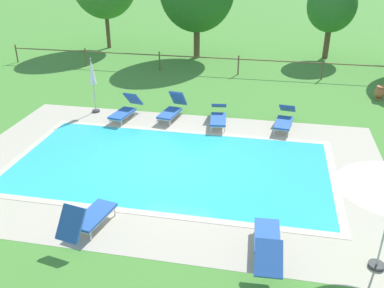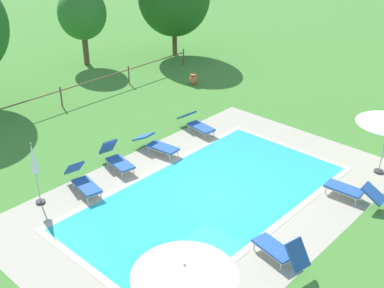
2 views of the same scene
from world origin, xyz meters
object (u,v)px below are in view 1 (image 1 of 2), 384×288
object	(u,v)px
sun_lounger_north_mid	(218,116)
sun_lounger_south_mid	(268,242)
tree_centre	(332,5)
sun_lounger_north_end	(88,218)
sun_lounger_south_near_corner	(285,119)
terracotta_urn_near_fence	(380,92)
sun_lounger_north_far	(172,109)
sun_lounger_north_near_steps	(126,109)
patio_umbrella_closed_row_west	(92,76)

from	to	relation	value
sun_lounger_north_mid	sun_lounger_south_mid	size ratio (longest dim) A/B	1.02
sun_lounger_south_mid	tree_centre	distance (m)	19.52
sun_lounger_north_end	sun_lounger_south_near_corner	distance (m)	8.99
sun_lounger_south_mid	terracotta_urn_near_fence	world-z (taller)	sun_lounger_south_mid
sun_lounger_north_mid	sun_lounger_south_near_corner	world-z (taller)	sun_lounger_south_near_corner
sun_lounger_north_mid	sun_lounger_north_far	xyz separation A→B (m)	(-1.94, 0.23, 0.05)
sun_lounger_north_near_steps	sun_lounger_south_near_corner	world-z (taller)	sun_lounger_north_near_steps
sun_lounger_south_mid	sun_lounger_north_far	bearing A→B (deg)	118.11
sun_lounger_south_near_corner	terracotta_urn_near_fence	size ratio (longest dim) A/B	3.33
sun_lounger_south_near_corner	sun_lounger_north_end	bearing A→B (deg)	-122.32
sun_lounger_north_near_steps	sun_lounger_south_mid	distance (m)	9.46
sun_lounger_north_end	sun_lounger_north_near_steps	bearing A→B (deg)	102.09
sun_lounger_north_mid	patio_umbrella_closed_row_west	bearing A→B (deg)	176.98
sun_lounger_north_mid	patio_umbrella_closed_row_west	size ratio (longest dim) A/B	0.91
sun_lounger_north_far	tree_centre	xyz separation A→B (m)	(6.99, 11.39, 2.73)
sun_lounger_north_end	sun_lounger_south_near_corner	world-z (taller)	sun_lounger_north_end
sun_lounger_south_near_corner	tree_centre	distance (m)	12.06
sun_lounger_north_near_steps	sun_lounger_south_near_corner	distance (m)	6.38
sun_lounger_south_mid	tree_centre	world-z (taller)	tree_centre
sun_lounger_north_far	sun_lounger_south_near_corner	bearing A→B (deg)	-1.10
sun_lounger_north_near_steps	sun_lounger_north_mid	size ratio (longest dim) A/B	0.93
sun_lounger_north_end	patio_umbrella_closed_row_west	xyz separation A→B (m)	(-3.06, 7.73, 1.19)
sun_lounger_north_far	sun_lounger_north_end	xyz separation A→B (m)	(-0.29, -7.68, 0.00)
sun_lounger_north_far	sun_lounger_north_end	size ratio (longest dim) A/B	1.01
sun_lounger_north_far	sun_lounger_south_near_corner	size ratio (longest dim) A/B	0.91
sun_lounger_north_mid	patio_umbrella_closed_row_west	distance (m)	5.45
sun_lounger_north_end	sun_lounger_south_near_corner	size ratio (longest dim) A/B	0.90
sun_lounger_north_near_steps	sun_lounger_south_mid	xyz separation A→B (m)	(5.98, -7.33, -0.03)
sun_lounger_north_end	sun_lounger_south_mid	size ratio (longest dim) A/B	0.91
sun_lounger_south_near_corner	tree_centre	xyz separation A→B (m)	(2.48, 11.48, 2.77)
sun_lounger_north_far	terracotta_urn_near_fence	bearing A→B (deg)	24.64
sun_lounger_north_far	sun_lounger_south_mid	xyz separation A→B (m)	(4.12, -7.72, -0.04)
sun_lounger_south_mid	tree_centre	xyz separation A→B (m)	(2.87, 19.11, 2.77)
sun_lounger_south_near_corner	sun_lounger_north_far	bearing A→B (deg)	178.90
sun_lounger_north_end	sun_lounger_south_mid	xyz separation A→B (m)	(4.41, -0.03, -0.04)
sun_lounger_north_mid	sun_lounger_south_near_corner	distance (m)	2.58
terracotta_urn_near_fence	tree_centre	size ratio (longest dim) A/B	0.13
patio_umbrella_closed_row_west	tree_centre	size ratio (longest dim) A/B	0.49
sun_lounger_north_near_steps	sun_lounger_south_mid	size ratio (longest dim) A/B	0.96
patio_umbrella_closed_row_west	sun_lounger_south_mid	bearing A→B (deg)	-46.08
sun_lounger_north_near_steps	patio_umbrella_closed_row_west	world-z (taller)	patio_umbrella_closed_row_west
sun_lounger_north_mid	tree_centre	xyz separation A→B (m)	(5.05, 11.62, 2.78)
terracotta_urn_near_fence	sun_lounger_south_near_corner	bearing A→B (deg)	-136.08
sun_lounger_north_far	sun_lounger_south_mid	bearing A→B (deg)	-61.89
sun_lounger_north_mid	sun_lounger_north_near_steps	bearing A→B (deg)	-177.63
sun_lounger_south_mid	sun_lounger_north_mid	bearing A→B (deg)	106.24
sun_lounger_north_far	sun_lounger_south_mid	distance (m)	8.75
sun_lounger_north_near_steps	sun_lounger_south_near_corner	bearing A→B (deg)	2.70
sun_lounger_north_far	patio_umbrella_closed_row_west	world-z (taller)	patio_umbrella_closed_row_west
tree_centre	patio_umbrella_closed_row_west	bearing A→B (deg)	-132.38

